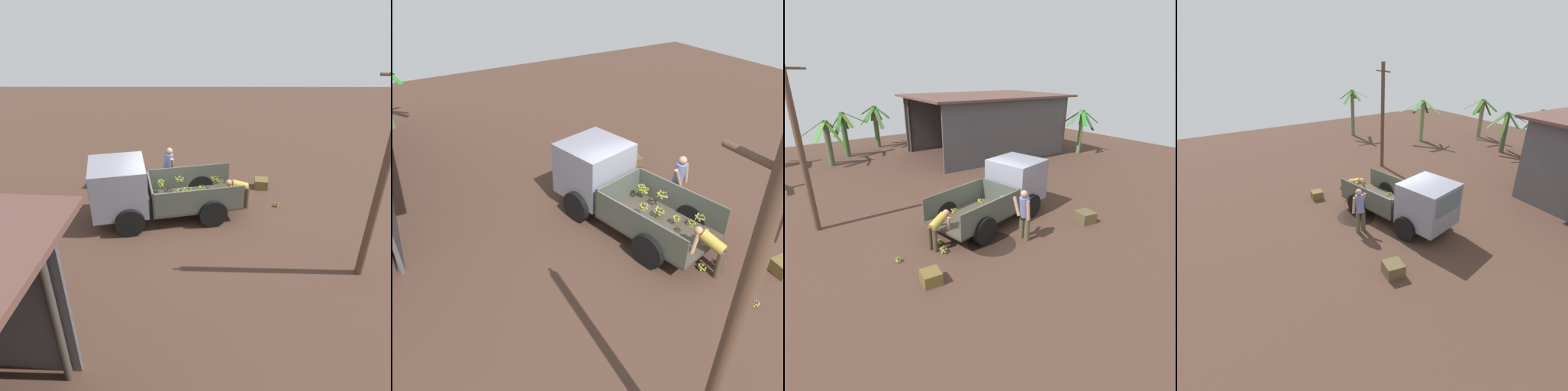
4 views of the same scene
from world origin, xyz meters
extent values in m
plane|color=#493126|center=(0.00, 0.00, 0.00)|extent=(36.00, 36.00, 0.00)
cylinder|color=black|center=(-0.83, -1.24, 0.00)|extent=(1.56, 1.56, 0.01)
cube|color=#423B30|center=(-0.77, -0.12, 0.49)|extent=(3.18, 2.34, 0.08)
cube|color=#494F45|center=(-0.95, 0.73, 0.92)|extent=(2.82, 0.64, 0.78)
cube|color=#494F45|center=(-0.59, -0.97, 0.92)|extent=(2.82, 0.64, 0.78)
cube|color=#494F45|center=(0.61, 0.17, 0.92)|extent=(0.42, 1.76, 0.78)
cube|color=gray|center=(1.58, 0.38, 1.23)|extent=(2.01, 2.06, 1.55)
cube|color=#4C606B|center=(2.41, 0.55, 1.54)|extent=(0.32, 1.38, 0.68)
cylinder|color=black|center=(1.14, 1.23, 0.45)|extent=(0.93, 0.40, 0.90)
cylinder|color=black|center=(1.52, -0.58, 0.45)|extent=(0.93, 0.40, 0.90)
cylinder|color=black|center=(-1.38, 0.70, 0.45)|extent=(0.93, 0.40, 0.90)
cylinder|color=black|center=(-1.00, -1.11, 0.45)|extent=(0.93, 0.40, 0.90)
sphere|color=brown|center=(0.36, -0.56, 0.88)|extent=(0.08, 0.08, 0.08)
cylinder|color=#A4AD3A|center=(0.31, -0.53, 0.81)|extent=(0.11, 0.16, 0.17)
cylinder|color=olive|center=(0.31, -0.58, 0.81)|extent=(0.11, 0.16, 0.17)
cylinder|color=olive|center=(0.35, -0.62, 0.82)|extent=(0.18, 0.07, 0.15)
cylinder|color=olive|center=(0.39, -0.61, 0.81)|extent=(0.16, 0.13, 0.16)
cylinder|color=olive|center=(0.42, -0.57, 0.82)|extent=(0.07, 0.17, 0.15)
cylinder|color=#9CA441|center=(0.40, -0.52, 0.82)|extent=(0.15, 0.16, 0.16)
cylinder|color=olive|center=(0.34, -0.49, 0.82)|extent=(0.18, 0.09, 0.15)
sphere|color=#4A4330|center=(-1.48, -0.83, 0.97)|extent=(0.08, 0.08, 0.08)
cylinder|color=olive|center=(-1.48, -0.75, 0.92)|extent=(0.20, 0.04, 0.12)
cylinder|color=olive|center=(-1.55, -0.81, 0.92)|extent=(0.10, 0.20, 0.12)
cylinder|color=olive|center=(-1.50, -0.91, 0.92)|extent=(0.20, 0.10, 0.13)
cylinder|color=#919D42|center=(-1.43, -0.89, 0.90)|extent=(0.16, 0.15, 0.16)
cylinder|color=#94A428|center=(-1.41, -0.80, 0.92)|extent=(0.11, 0.19, 0.13)
sphere|color=brown|center=(-0.27, -0.64, 1.05)|extent=(0.08, 0.08, 0.08)
cylinder|color=olive|center=(-0.33, -0.72, 0.99)|extent=(0.21, 0.17, 0.13)
cylinder|color=olive|center=(-0.22, -0.71, 0.97)|extent=(0.19, 0.16, 0.18)
cylinder|color=olive|center=(-0.19, -0.60, 0.99)|extent=(0.14, 0.22, 0.14)
cylinder|color=olive|center=(-0.27, -0.55, 0.99)|extent=(0.23, 0.04, 0.14)
cylinder|color=#A1A743|center=(-0.36, -0.60, 1.00)|extent=(0.13, 0.23, 0.12)
sphere|color=#413B2A|center=(-0.33, 0.04, 0.94)|extent=(0.07, 0.07, 0.07)
cylinder|color=olive|center=(-0.35, 0.11, 0.88)|extent=(0.18, 0.08, 0.14)
cylinder|color=olive|center=(-0.40, 0.08, 0.90)|extent=(0.13, 0.19, 0.10)
cylinder|color=olive|center=(-0.40, 0.00, 0.88)|extent=(0.12, 0.18, 0.13)
cylinder|color=olive|center=(-0.34, -0.03, 0.87)|extent=(0.18, 0.07, 0.15)
cylinder|color=olive|center=(-0.28, -0.03, 0.89)|extent=(0.18, 0.14, 0.11)
cylinder|color=olive|center=(-0.26, 0.03, 0.88)|extent=(0.06, 0.18, 0.14)
cylinder|color=olive|center=(-0.28, 0.09, 0.88)|extent=(0.16, 0.16, 0.14)
sphere|color=brown|center=(-1.04, -0.49, 0.79)|extent=(0.07, 0.07, 0.07)
cylinder|color=olive|center=(-1.10, -0.50, 0.74)|extent=(0.07, 0.16, 0.10)
cylinder|color=olive|center=(-1.07, -0.52, 0.72)|extent=(0.12, 0.11, 0.15)
cylinder|color=olive|center=(-1.03, -0.54, 0.73)|extent=(0.14, 0.05, 0.13)
cylinder|color=#99A746|center=(-1.00, -0.53, 0.73)|extent=(0.12, 0.13, 0.13)
cylinder|color=#97A32A|center=(-0.97, -0.49, 0.75)|extent=(0.04, 0.16, 0.09)
cylinder|color=#9AAB49|center=(-1.01, -0.44, 0.74)|extent=(0.15, 0.11, 0.11)
cylinder|color=olive|center=(-1.04, -0.43, 0.74)|extent=(0.15, 0.05, 0.12)
cylinder|color=olive|center=(-1.09, -0.45, 0.75)|extent=(0.13, 0.14, 0.10)
sphere|color=brown|center=(0.33, -0.38, 1.05)|extent=(0.08, 0.08, 0.08)
cylinder|color=olive|center=(0.35, -0.45, 1.00)|extent=(0.17, 0.09, 0.13)
cylinder|color=olive|center=(0.39, -0.42, 1.01)|extent=(0.12, 0.17, 0.11)
cylinder|color=olive|center=(0.38, -0.36, 0.99)|extent=(0.11, 0.16, 0.15)
cylinder|color=#989E27|center=(0.34, -0.33, 0.99)|extent=(0.16, 0.07, 0.15)
cylinder|color=#99AD23|center=(0.30, -0.34, 0.98)|extent=(0.14, 0.11, 0.16)
cylinder|color=olive|center=(0.26, -0.39, 1.01)|extent=(0.05, 0.18, 0.11)
cylinder|color=#91A727|center=(0.29, -0.44, 1.01)|extent=(0.17, 0.14, 0.11)
sphere|color=brown|center=(-0.56, -0.32, 0.81)|extent=(0.08, 0.08, 0.08)
cylinder|color=olive|center=(-0.64, -0.30, 0.75)|extent=(0.11, 0.22, 0.14)
cylinder|color=olive|center=(-0.60, -0.40, 0.75)|extent=(0.21, 0.15, 0.14)
cylinder|color=olive|center=(-0.51, -0.37, 0.72)|extent=(0.16, 0.16, 0.20)
cylinder|color=olive|center=(-0.48, -0.28, 0.75)|extent=(0.14, 0.21, 0.14)
cylinder|color=olive|center=(-0.57, -0.25, 0.74)|extent=(0.20, 0.07, 0.18)
sphere|color=#463F2D|center=(-1.64, -0.36, 1.08)|extent=(0.07, 0.07, 0.07)
cylinder|color=olive|center=(-1.62, -0.31, 1.02)|extent=(0.14, 0.09, 0.13)
cylinder|color=#A4AB22|center=(-1.66, -0.32, 1.02)|extent=(0.13, 0.09, 0.14)
cylinder|color=#90A421|center=(-1.71, -0.37, 1.04)|extent=(0.05, 0.16, 0.10)
cylinder|color=olive|center=(-1.67, -0.42, 1.04)|extent=(0.16, 0.10, 0.10)
cylinder|color=olive|center=(-1.61, -0.41, 1.03)|extent=(0.13, 0.12, 0.13)
cylinder|color=olive|center=(-1.59, -0.35, 1.03)|extent=(0.05, 0.15, 0.13)
cylinder|color=brown|center=(-5.17, 2.96, 2.80)|extent=(0.20, 0.20, 5.61)
cylinder|color=brown|center=(0.20, -1.75, 0.42)|extent=(0.17, 0.17, 0.83)
cylinder|color=brown|center=(0.19, -1.51, 0.42)|extent=(0.17, 0.17, 0.83)
cylinder|color=#6371A8|center=(0.16, -1.63, 1.16)|extent=(0.40, 0.33, 0.69)
sphere|color=tan|center=(0.10, -1.63, 1.60)|extent=(0.24, 0.24, 0.24)
cylinder|color=tan|center=(0.10, -1.84, 1.12)|extent=(0.12, 0.17, 0.62)
cylinder|color=tan|center=(0.00, -1.43, 1.14)|extent=(0.13, 0.34, 0.61)
cylinder|color=#4A3C2D|center=(-2.57, -0.44, 0.38)|extent=(0.19, 0.19, 0.76)
cylinder|color=#4A3C2D|center=(-2.50, -0.64, 0.38)|extent=(0.19, 0.19, 0.76)
cylinder|color=#AF9136|center=(-2.28, -0.44, 0.86)|extent=(0.71, 0.48, 0.47)
sphere|color=tan|center=(-1.92, -0.32, 1.01)|extent=(0.21, 0.21, 0.21)
cylinder|color=tan|center=(-2.01, -0.15, 0.70)|extent=(0.20, 0.33, 0.55)
cylinder|color=tan|center=(-1.97, -0.54, 0.67)|extent=(0.14, 0.17, 0.57)
sphere|color=#453F2D|center=(-2.34, -0.85, 0.17)|extent=(0.08, 0.08, 0.08)
cylinder|color=olive|center=(-2.40, -0.89, 0.12)|extent=(0.15, 0.18, 0.13)
cylinder|color=#95A022|center=(-2.32, -0.91, 0.10)|extent=(0.18, 0.09, 0.16)
cylinder|color=#95A944|center=(-2.28, -0.87, 0.10)|extent=(0.09, 0.17, 0.17)
cylinder|color=olive|center=(-2.30, -0.80, 0.09)|extent=(0.15, 0.13, 0.18)
cylinder|color=olive|center=(-2.35, -0.76, 0.12)|extent=(0.20, 0.07, 0.12)
cylinder|color=#A2AB3B|center=(-2.39, -0.82, 0.09)|extent=(0.10, 0.16, 0.18)
sphere|color=brown|center=(-3.63, -0.51, 0.12)|extent=(0.07, 0.07, 0.07)
cylinder|color=olive|center=(-3.62, -0.56, 0.06)|extent=(0.12, 0.05, 0.13)
cylinder|color=olive|center=(-3.58, -0.53, 0.07)|extent=(0.08, 0.13, 0.12)
cylinder|color=olive|center=(-3.58, -0.49, 0.07)|extent=(0.08, 0.13, 0.12)
cylinder|color=#ACB23D|center=(-3.62, -0.46, 0.07)|extent=(0.13, 0.05, 0.12)
cylinder|color=olive|center=(-3.67, -0.48, 0.07)|extent=(0.11, 0.12, 0.12)
cylinder|color=olive|center=(-3.68, -0.51, 0.07)|extent=(0.03, 0.13, 0.11)
cylinder|color=#9CA349|center=(-3.66, -0.55, 0.07)|extent=(0.13, 0.11, 0.11)
sphere|color=brown|center=(-2.22, -0.35, 0.14)|extent=(0.08, 0.08, 0.08)
cylinder|color=#8BA322|center=(-2.27, -0.30, 0.08)|extent=(0.15, 0.15, 0.14)
cylinder|color=olive|center=(-2.28, -0.39, 0.09)|extent=(0.15, 0.17, 0.11)
cylinder|color=olive|center=(-2.20, -0.40, 0.07)|extent=(0.17, 0.09, 0.15)
cylinder|color=olive|center=(-2.15, -0.35, 0.09)|extent=(0.06, 0.18, 0.12)
cylinder|color=#8E9E39|center=(-2.20, -0.28, 0.08)|extent=(0.17, 0.10, 0.14)
cube|color=brown|center=(-3.30, -1.91, 0.17)|extent=(0.54, 0.54, 0.35)
cube|color=brown|center=(2.82, -2.01, 0.20)|extent=(0.67, 0.67, 0.41)
camera|label=1|loc=(-0.85, 10.85, 6.75)|focal=35.00mm
camera|label=2|loc=(-6.54, 5.58, 6.61)|focal=35.00mm
camera|label=3|loc=(-6.00, -7.89, 5.06)|focal=28.00mm
camera|label=4|loc=(8.69, -6.49, 6.31)|focal=28.00mm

